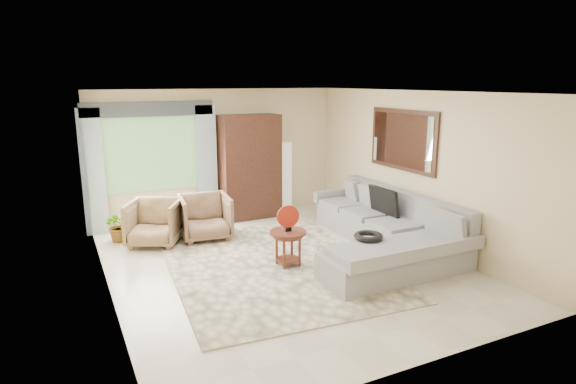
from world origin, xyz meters
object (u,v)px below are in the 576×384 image
sectional_sofa (386,235)px  armchair_right (205,217)px  tv_screen (384,201)px  floor_lamp (284,177)px  coffee_table (288,248)px  potted_plant (119,225)px  armoire (250,167)px  armchair_left (154,223)px

sectional_sofa → armchair_right: size_ratio=3.97×
tv_screen → floor_lamp: floor_lamp is taller
sectional_sofa → floor_lamp: (-0.43, 2.96, 0.47)m
coffee_table → floor_lamp: bearing=65.4°
sectional_sofa → potted_plant: 4.60m
armchair_right → armoire: 1.71m
armchair_right → potted_plant: armchair_right is taller
tv_screen → floor_lamp: bearing=105.5°
armchair_left → potted_plant: bearing=165.8°
sectional_sofa → tv_screen: (0.27, 0.43, 0.44)m
tv_screen → coffee_table: tv_screen is taller
sectional_sofa → armchair_left: size_ratio=4.05×
tv_screen → coffee_table: (-2.01, -0.33, -0.43)m
armchair_right → armoire: armoire is taller
armchair_left → floor_lamp: bearing=46.0°
armchair_left → potted_plant: armchair_left is taller
sectional_sofa → tv_screen: tv_screen is taller
coffee_table → potted_plant: bearing=131.9°
armoire → floor_lamp: 0.86m
armchair_left → floor_lamp: (2.92, 0.95, 0.36)m
armchair_left → armchair_right: bearing=22.8°
coffee_table → armchair_left: armchair_left is taller
armchair_left → tv_screen: bearing=4.5°
sectional_sofa → floor_lamp: floor_lamp is taller
potted_plant → floor_lamp: size_ratio=0.38×
tv_screen → armchair_left: 3.96m
tv_screen → armoire: (-1.50, 2.47, 0.33)m
tv_screen → armchair_left: bearing=156.4°
tv_screen → armchair_left: (-3.62, 1.58, -0.33)m
floor_lamp → coffee_table: bearing=-114.6°
sectional_sofa → armchair_right: sectional_sofa is taller
armoire → coffee_table: bearing=-100.3°
armchair_left → armchair_right: size_ratio=0.98×
coffee_table → armoire: 2.94m
sectional_sofa → armoire: size_ratio=1.65×
sectional_sofa → armchair_right: 3.15m
tv_screen → floor_lamp: (-0.70, 2.53, 0.03)m
potted_plant → armoire: 2.78m
tv_screen → armoire: 2.90m
tv_screen → armchair_right: (-2.75, 1.50, -0.32)m
floor_lamp → potted_plant: bearing=-172.1°
coffee_table → armchair_left: size_ratio=0.65×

